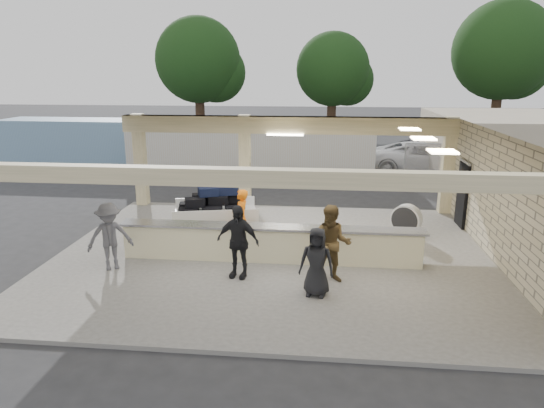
# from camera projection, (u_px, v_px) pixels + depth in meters

# --- Properties ---
(ground) EXTENTS (120.00, 120.00, 0.00)m
(ground) POSITION_uv_depth(u_px,v_px,m) (272.00, 257.00, 13.69)
(ground) COLOR #292A2C
(ground) RESTS_ON ground
(pavilion) EXTENTS (12.01, 10.00, 3.55)m
(pavilion) POSITION_uv_depth(u_px,v_px,m) (282.00, 205.00, 13.95)
(pavilion) COLOR slate
(pavilion) RESTS_ON ground
(baggage_counter) EXTENTS (8.20, 0.58, 0.98)m
(baggage_counter) POSITION_uv_depth(u_px,v_px,m) (270.00, 243.00, 13.06)
(baggage_counter) COLOR beige
(baggage_counter) RESTS_ON pavilion
(luggage_cart) EXTENTS (2.86, 2.12, 1.50)m
(luggage_cart) POSITION_uv_depth(u_px,v_px,m) (214.00, 209.00, 15.17)
(luggage_cart) COLOR silver
(luggage_cart) RESTS_ON pavilion
(drum_fan) EXTENTS (0.96, 0.73, 1.03)m
(drum_fan) POSITION_uv_depth(u_px,v_px,m) (406.00, 220.00, 14.89)
(drum_fan) COLOR silver
(drum_fan) RESTS_ON pavilion
(baggage_handler) EXTENTS (0.45, 0.68, 1.73)m
(baggage_handler) POSITION_uv_depth(u_px,v_px,m) (241.00, 219.00, 13.95)
(baggage_handler) COLOR orange
(baggage_handler) RESTS_ON pavilion
(passenger_a) EXTENTS (0.95, 0.46, 1.92)m
(passenger_a) POSITION_uv_depth(u_px,v_px,m) (332.00, 244.00, 11.63)
(passenger_a) COLOR brown
(passenger_a) RESTS_ON pavilion
(passenger_b) EXTENTS (1.15, 0.61, 1.86)m
(passenger_b) POSITION_uv_depth(u_px,v_px,m) (238.00, 241.00, 11.90)
(passenger_b) COLOR black
(passenger_b) RESTS_ON pavilion
(passenger_c) EXTENTS (1.19, 0.92, 1.77)m
(passenger_c) POSITION_uv_depth(u_px,v_px,m) (110.00, 237.00, 12.39)
(passenger_c) COLOR #515156
(passenger_c) RESTS_ON pavilion
(passenger_d) EXTENTS (0.83, 0.45, 1.61)m
(passenger_d) POSITION_uv_depth(u_px,v_px,m) (317.00, 262.00, 10.95)
(passenger_d) COLOR black
(passenger_d) RESTS_ON pavilion
(car_white_a) EXTENTS (5.76, 3.01, 1.60)m
(car_white_a) POSITION_uv_depth(u_px,v_px,m) (427.00, 158.00, 24.55)
(car_white_a) COLOR white
(car_white_a) RESTS_ON ground
(car_dark) EXTENTS (3.92, 1.48, 1.29)m
(car_dark) POSITION_uv_depth(u_px,v_px,m) (421.00, 152.00, 27.21)
(car_dark) COLOR black
(car_dark) RESTS_ON ground
(container_white) EXTENTS (11.92, 2.97, 2.56)m
(container_white) POSITION_uv_depth(u_px,v_px,m) (251.00, 151.00, 23.88)
(container_white) COLOR silver
(container_white) RESTS_ON ground
(container_blue) EXTENTS (10.04, 2.55, 2.60)m
(container_blue) POSITION_uv_depth(u_px,v_px,m) (97.00, 144.00, 25.83)
(container_blue) COLOR #7297B7
(container_blue) RESTS_ON ground
(tree_left) EXTENTS (6.60, 6.30, 9.00)m
(tree_left) POSITION_uv_depth(u_px,v_px,m) (203.00, 64.00, 36.14)
(tree_left) COLOR #382619
(tree_left) RESTS_ON ground
(tree_mid) EXTENTS (6.00, 5.60, 8.00)m
(tree_mid) POSITION_uv_depth(u_px,v_px,m) (337.00, 72.00, 37.23)
(tree_mid) COLOR #382619
(tree_mid) RESTS_ON ground
(tree_right) EXTENTS (7.20, 7.00, 10.00)m
(tree_right) POSITION_uv_depth(u_px,v_px,m) (506.00, 54.00, 34.75)
(tree_right) COLOR #382619
(tree_right) RESTS_ON ground
(adjacent_building) EXTENTS (6.00, 8.00, 3.20)m
(adjacent_building) POSITION_uv_depth(u_px,v_px,m) (503.00, 150.00, 21.92)
(adjacent_building) COLOR beige
(adjacent_building) RESTS_ON ground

